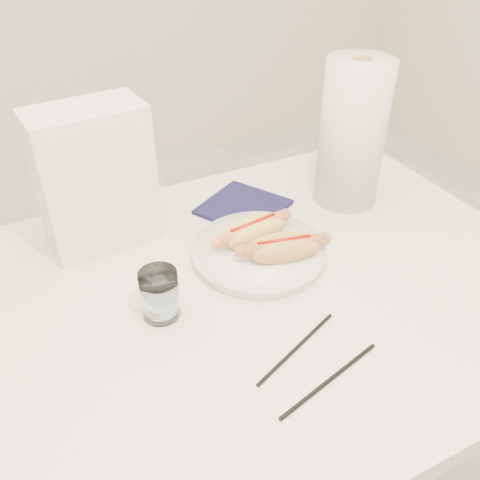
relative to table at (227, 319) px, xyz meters
name	(u,v)px	position (x,y,z in m)	size (l,w,h in m)	color
table	(227,319)	(0.00, 0.00, 0.00)	(1.20, 0.80, 0.75)	silver
plate	(259,253)	(0.10, 0.07, 0.07)	(0.24, 0.24, 0.02)	white
hotdog_left	(253,231)	(0.10, 0.10, 0.10)	(0.16, 0.08, 0.04)	#E5C25B
hotdog_right	(284,248)	(0.13, 0.03, 0.10)	(0.16, 0.09, 0.04)	tan
water_glass	(160,294)	(-0.12, 0.00, 0.10)	(0.06, 0.06, 0.09)	white
chopstick_near	(330,380)	(0.05, -0.24, 0.06)	(0.01, 0.01, 0.20)	black
chopstick_far	(297,348)	(0.04, -0.16, 0.06)	(0.01, 0.01, 0.19)	black
napkin_box	(95,178)	(-0.14, 0.26, 0.19)	(0.20, 0.11, 0.27)	silver
navy_napkin	(243,207)	(0.15, 0.23, 0.06)	(0.16, 0.16, 0.01)	#121136
paper_towel_roll	(352,134)	(0.37, 0.17, 0.21)	(0.14, 0.14, 0.31)	silver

